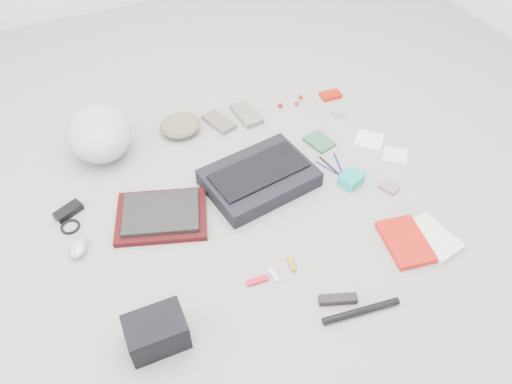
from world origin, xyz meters
name	(u,v)px	position (x,y,z in m)	size (l,w,h in m)	color
ground_plane	(256,200)	(0.00, 0.00, 0.00)	(4.00, 4.00, 0.00)	gray
messenger_bag	(259,178)	(0.05, 0.08, 0.04)	(0.46, 0.33, 0.08)	black
bag_flap	(259,171)	(0.05, 0.08, 0.08)	(0.42, 0.19, 0.01)	black
laptop_sleeve	(162,216)	(-0.40, 0.07, 0.01)	(0.38, 0.28, 0.03)	#3A0A0C
laptop	(161,212)	(-0.40, 0.07, 0.04)	(0.31, 0.23, 0.02)	black
bike_helmet	(100,133)	(-0.53, 0.59, 0.11)	(0.29, 0.36, 0.22)	silver
beanie	(180,125)	(-0.15, 0.58, 0.04)	(0.20, 0.19, 0.07)	#776853
mitten_left	(219,122)	(0.04, 0.55, 0.01)	(0.09, 0.18, 0.03)	#6F645D
mitten_right	(247,114)	(0.20, 0.55, 0.01)	(0.10, 0.20, 0.03)	gray
power_brick	(68,211)	(-0.76, 0.25, 0.02)	(0.12, 0.05, 0.03)	black
cable_coil	(70,227)	(-0.77, 0.18, 0.01)	(0.08, 0.08, 0.01)	black
mouse	(78,247)	(-0.75, 0.04, 0.02)	(0.07, 0.11, 0.04)	#A7A6AC
camera_bag	(157,332)	(-0.58, -0.46, 0.06)	(0.20, 0.14, 0.13)	black
multitool	(258,281)	(-0.17, -0.38, 0.01)	(0.08, 0.02, 0.01)	red
toiletry_tube_white	(274,275)	(-0.10, -0.39, 0.01)	(0.02, 0.02, 0.06)	white
toiletry_tube_orange	(292,264)	(-0.02, -0.37, 0.01)	(0.02, 0.02, 0.07)	orange
u_lock	(338,299)	(0.06, -0.58, 0.01)	(0.14, 0.04, 0.03)	black
bike_pump	(361,311)	(0.12, -0.66, 0.01)	(0.03, 0.03, 0.29)	black
book_red	(405,242)	(0.45, -0.47, 0.01)	(0.16, 0.24, 0.03)	red
book_white	(432,238)	(0.56, -0.49, 0.01)	(0.14, 0.21, 0.02)	white
notepad	(319,142)	(0.44, 0.22, 0.01)	(0.10, 0.14, 0.02)	#2E5A3B
pen_blue	(326,168)	(0.38, 0.05, 0.00)	(0.01, 0.01, 0.12)	navy
pen_black	(330,166)	(0.40, 0.05, 0.00)	(0.01, 0.01, 0.15)	black
pen_navy	(338,163)	(0.44, 0.05, 0.00)	(0.01, 0.01, 0.14)	navy
accordion_wallet	(351,179)	(0.43, -0.08, 0.03)	(0.10, 0.08, 0.05)	#12B5B2
card_deck	(389,188)	(0.57, -0.18, 0.01)	(0.06, 0.08, 0.02)	#9D6D8B
napkin_top	(369,140)	(0.67, 0.13, 0.00)	(0.13, 0.13, 0.01)	white
napkin_bottom	(395,155)	(0.72, -0.02, 0.00)	(0.11, 0.11, 0.01)	silver
lollipop_a	(280,105)	(0.39, 0.55, 0.01)	(0.02, 0.02, 0.02)	#AB0510
lollipop_b	(297,103)	(0.48, 0.53, 0.01)	(0.02, 0.02, 0.02)	red
lollipop_c	(301,97)	(0.52, 0.57, 0.01)	(0.02, 0.02, 0.02)	#AE1B00
altoids_tin	(331,95)	(0.68, 0.52, 0.01)	(0.11, 0.07, 0.02)	#B11A0A
stamp_sheet	(338,114)	(0.64, 0.37, 0.00)	(0.05, 0.06, 0.00)	gray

